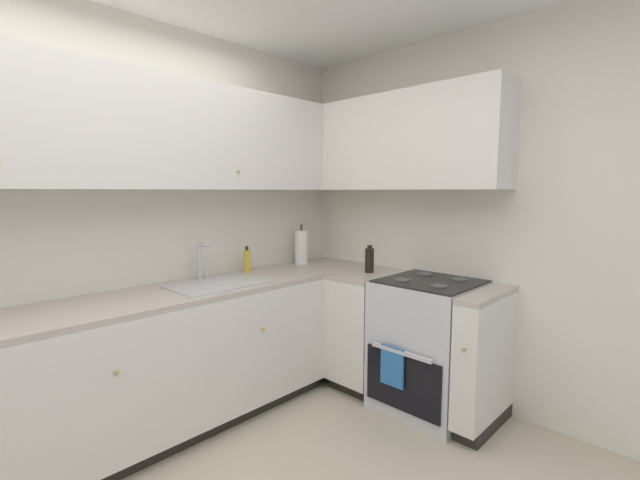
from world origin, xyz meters
The scene contains 14 objects.
wall_back centered at (0.00, 1.46, 1.29)m, with size 4.21×0.05×2.57m, color silver.
wall_right centered at (2.08, 0.00, 1.29)m, with size 0.05×2.96×2.57m, color silver.
lower_cabinets_back centered at (0.42, 1.13, 0.43)m, with size 2.07×0.62×0.85m.
countertop_back centered at (0.42, 1.13, 0.87)m, with size 3.27×0.60×0.04m, color #B7A89E.
lower_cabinets_right centered at (1.76, 0.38, 0.43)m, with size 0.62×1.17×0.85m.
countertop_right centered at (1.76, 0.38, 0.87)m, with size 0.60×1.17×0.03m.
oven_range centered at (1.77, 0.14, 0.45)m, with size 0.68×0.62×1.04m.
upper_cabinets_back centered at (0.26, 1.27, 1.85)m, with size 2.95×0.34×0.68m.
upper_cabinets_right centered at (1.90, 0.57, 1.85)m, with size 0.32×1.72×0.68m.
sink centered at (0.73, 1.10, 0.85)m, with size 0.61×0.40×0.10m.
faucet centered at (0.73, 1.31, 1.04)m, with size 0.07×0.16×0.26m.
soap_bottle centered at (1.12, 1.31, 0.97)m, with size 0.05×0.05×0.20m.
paper_towel_roll centered at (1.66, 1.29, 1.03)m, with size 0.11×0.11×0.34m.
oil_bottle centered at (1.76, 0.64, 0.98)m, with size 0.07×0.07×0.21m.
Camera 1 is at (-0.76, -1.28, 1.50)m, focal length 23.75 mm.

